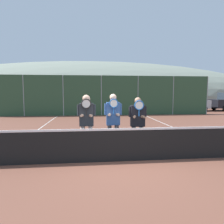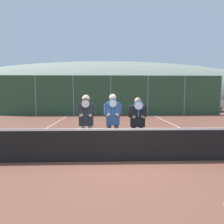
% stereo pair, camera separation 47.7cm
% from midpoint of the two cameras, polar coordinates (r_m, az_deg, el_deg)
% --- Properties ---
extents(ground_plane, '(120.00, 120.00, 0.00)m').
position_cam_midpoint_polar(ground_plane, '(5.63, 4.94, -13.92)').
color(ground_plane, brown).
extents(hill_distant, '(102.13, 56.74, 19.86)m').
position_cam_midpoint_polar(hill_distant, '(58.31, -1.07, 3.72)').
color(hill_distant, gray).
rests_on(hill_distant, ground_plane).
extents(clubhouse_building, '(20.57, 5.50, 3.28)m').
position_cam_midpoint_polar(clubhouse_building, '(25.76, 3.27, 5.08)').
color(clubhouse_building, '#9EA3A8').
rests_on(clubhouse_building, ground_plane).
extents(fence_back, '(18.51, 0.06, 3.27)m').
position_cam_midpoint_polar(fence_back, '(16.48, 0.50, 4.73)').
color(fence_back, gray).
rests_on(fence_back, ground_plane).
extents(tennis_net, '(9.53, 0.09, 1.02)m').
position_cam_midpoint_polar(tennis_net, '(5.49, 4.98, -9.24)').
color(tennis_net, gray).
rests_on(tennis_net, ground_plane).
extents(court_line_left_sideline, '(0.05, 16.00, 0.01)m').
position_cam_midpoint_polar(court_line_left_sideline, '(8.97, -20.77, -6.85)').
color(court_line_left_sideline, white).
rests_on(court_line_left_sideline, ground_plane).
extents(court_line_right_sideline, '(0.05, 16.00, 0.01)m').
position_cam_midpoint_polar(court_line_right_sideline, '(9.45, 24.69, -6.38)').
color(court_line_right_sideline, white).
rests_on(court_line_right_sideline, ground_plane).
extents(player_leftmost, '(0.56, 0.34, 1.81)m').
position_cam_midpoint_polar(player_leftmost, '(6.12, -5.18, -1.91)').
color(player_leftmost, white).
rests_on(player_leftmost, ground_plane).
extents(player_center_left, '(0.54, 0.34, 1.84)m').
position_cam_midpoint_polar(player_center_left, '(6.14, 2.44, -1.94)').
color(player_center_left, '#56565B').
rests_on(player_center_left, ground_plane).
extents(player_center_right, '(0.57, 0.34, 1.73)m').
position_cam_midpoint_polar(player_center_right, '(6.22, 9.50, -2.46)').
color(player_center_right, black).
rests_on(player_center_right, ground_plane).
extents(car_far_left, '(4.03, 2.02, 1.82)m').
position_cam_midpoint_polar(car_far_left, '(20.03, -17.23, 2.60)').
color(car_far_left, silver).
rests_on(car_far_left, ground_plane).
extents(car_left_of_center, '(4.48, 2.01, 1.84)m').
position_cam_midpoint_polar(car_left_of_center, '(19.55, -3.15, 2.80)').
color(car_left_of_center, black).
rests_on(car_left_of_center, ground_plane).
extents(car_center, '(4.41, 2.05, 1.74)m').
position_cam_midpoint_polar(car_center, '(19.94, 11.54, 2.63)').
color(car_center, '#B2B7BC').
rests_on(car_center, ground_plane).
extents(car_right_of_center, '(4.30, 1.99, 1.77)m').
position_cam_midpoint_polar(car_right_of_center, '(21.72, 24.33, 2.50)').
color(car_right_of_center, '#B2B7BC').
rests_on(car_right_of_center, ground_plane).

